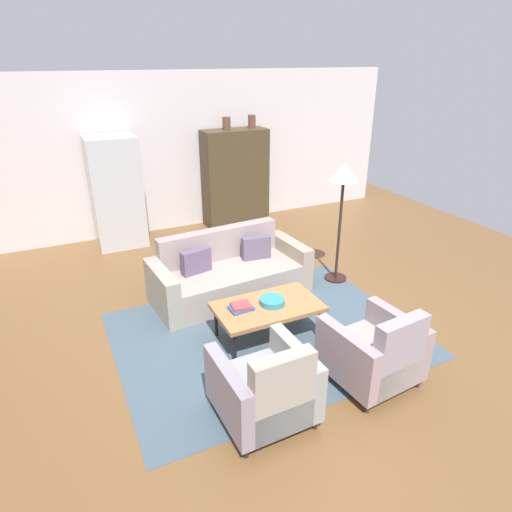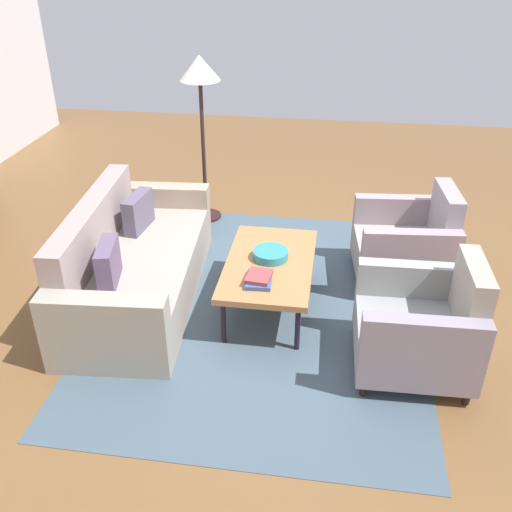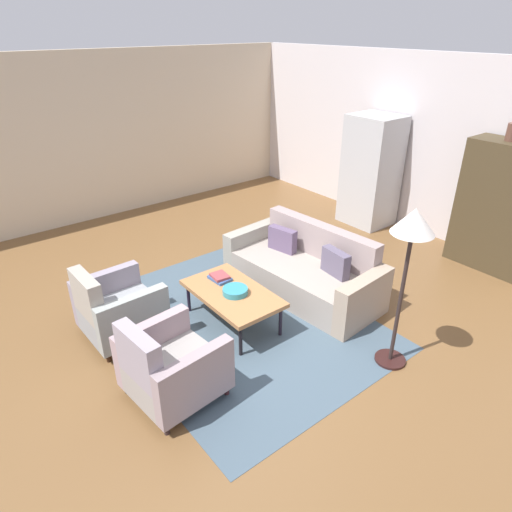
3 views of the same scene
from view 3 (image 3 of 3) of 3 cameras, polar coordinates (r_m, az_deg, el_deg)
The scene contains 14 objects.
ground_plane at distance 5.30m, azimuth -2.13°, elevation -9.46°, with size 10.54×10.54×0.00m, color brown.
wall_back at distance 7.67m, azimuth 23.98°, elevation 11.72°, with size 8.78×0.12×2.80m, color silver.
wall_left at distance 8.40m, azimuth -20.95°, elevation 13.48°, with size 0.12×8.29×2.80m, color beige.
area_rug at distance 5.47m, azimuth -2.48°, elevation -8.12°, with size 3.40×2.60×0.01m, color #435563.
couch at distance 5.95m, azimuth 6.30°, elevation -1.85°, with size 2.16×1.06×0.86m.
coffee_table at distance 5.22m, azimuth -3.01°, elevation -4.82°, with size 1.20×0.70×0.43m.
armchair_left at distance 5.27m, azimuth -17.33°, elevation -6.58°, with size 0.82×0.82×0.88m.
armchair_right at distance 4.36m, azimuth -11.03°, elevation -13.79°, with size 0.87×0.87×0.88m.
fruit_bowl at distance 5.14m, azimuth -2.64°, elevation -4.43°, with size 0.29×0.29×0.07m, color teal.
book_stack at distance 5.43m, azimuth -4.59°, elevation -2.69°, with size 0.27×0.21×0.07m.
cabinet at distance 7.11m, azimuth 28.82°, elevation 5.25°, with size 1.20×0.51×1.80m.
vase_tall at distance 6.90m, azimuth 29.60°, elevation 13.42°, with size 0.15×0.15×0.23m, color brown.
refrigerator at distance 8.04m, azimuth 14.30°, elevation 10.33°, with size 0.80×0.73×1.85m.
floor_lamp at distance 4.35m, azimuth 19.01°, elevation 2.31°, with size 0.40×0.40×1.72m.
Camera 3 is at (3.44, -2.48, 3.19)m, focal length 31.73 mm.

